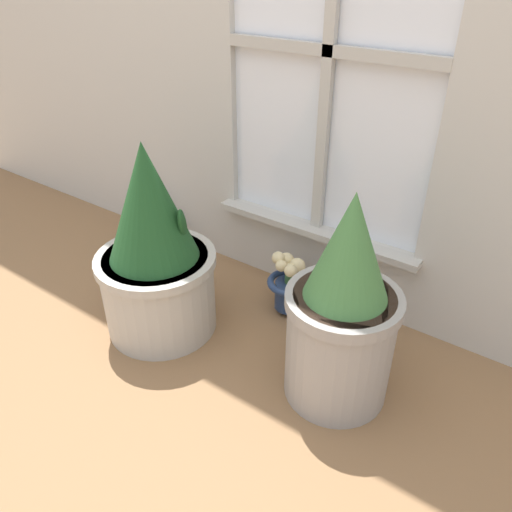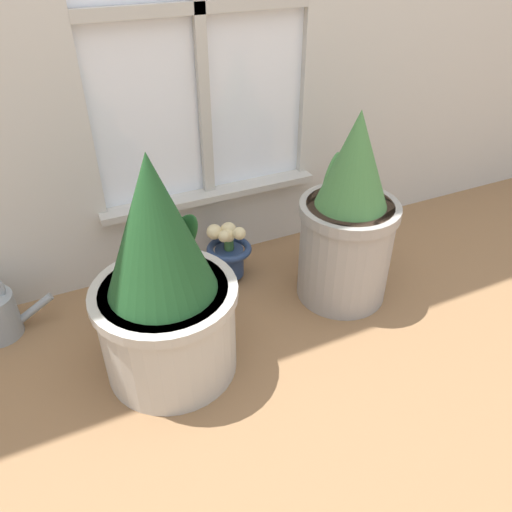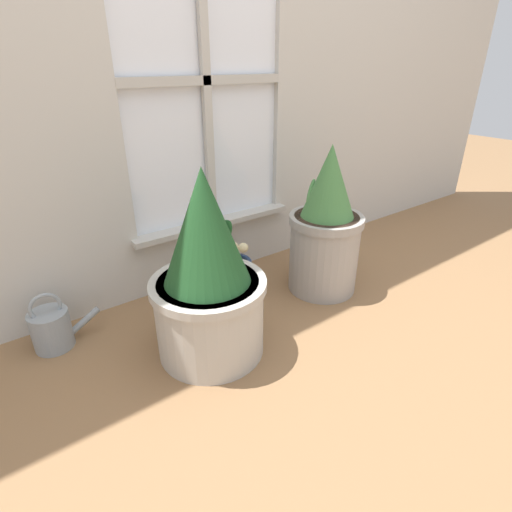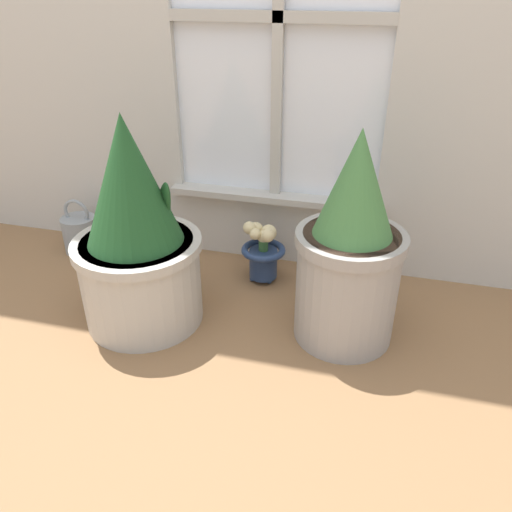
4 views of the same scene
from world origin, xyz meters
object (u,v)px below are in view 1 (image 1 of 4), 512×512
object	(u,v)px
potted_plant_left	(155,255)
potted_plant_right	(342,314)
flower_vase	(288,282)
watering_can	(145,230)

from	to	relation	value
potted_plant_left	potted_plant_right	xyz separation A→B (m)	(0.63, 0.08, -0.00)
potted_plant_left	flower_vase	distance (m)	0.48
watering_can	flower_vase	bearing A→B (deg)	-2.26
potted_plant_left	flower_vase	xyz separation A→B (m)	(0.31, 0.33, -0.17)
potted_plant_left	flower_vase	bearing A→B (deg)	46.54
potted_plant_right	potted_plant_left	bearing A→B (deg)	-172.79
flower_vase	watering_can	bearing A→B (deg)	177.74
flower_vase	watering_can	world-z (taller)	flower_vase
potted_plant_right	watering_can	bearing A→B (deg)	165.70
potted_plant_left	potted_plant_right	world-z (taller)	potted_plant_left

